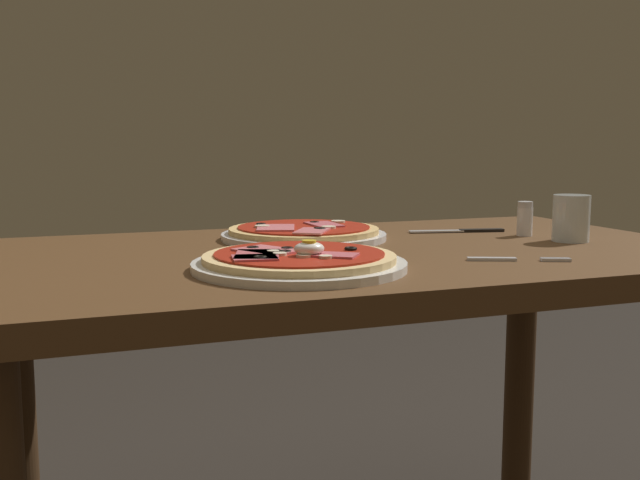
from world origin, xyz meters
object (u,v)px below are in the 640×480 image
at_px(dining_table, 354,316).
at_px(salt_shaker, 525,219).
at_px(pizza_foreground, 299,261).
at_px(knife, 463,231).
at_px(pizza_across_left, 304,233).
at_px(water_glass_near, 571,221).
at_px(fork, 510,259).

relative_size(dining_table, salt_shaker, 18.60).
height_order(dining_table, salt_shaker, salt_shaker).
relative_size(pizza_foreground, salt_shaker, 4.65).
bearing_deg(knife, pizza_across_left, 178.68).
relative_size(pizza_across_left, salt_shaker, 4.62).
distance_m(water_glass_near, knife, 0.22).
bearing_deg(water_glass_near, dining_table, 173.24).
bearing_deg(dining_table, knife, 24.78).
bearing_deg(dining_table, water_glass_near, -6.76).
distance_m(dining_table, pizza_foreground, 0.26).
height_order(water_glass_near, salt_shaker, water_glass_near).
height_order(dining_table, fork, fork).
xyz_separation_m(dining_table, water_glass_near, (0.41, -0.05, 0.15)).
relative_size(pizza_across_left, fork, 2.05).
bearing_deg(salt_shaker, pizza_foreground, -158.75).
bearing_deg(salt_shaker, fork, -129.22).
bearing_deg(fork, dining_table, 131.72).
bearing_deg(fork, salt_shaker, 50.78).
bearing_deg(salt_shaker, pizza_across_left, 166.86).
relative_size(pizza_across_left, knife, 1.59).
height_order(pizza_foreground, water_glass_near, water_glass_near).
bearing_deg(pizza_foreground, dining_table, 46.14).
bearing_deg(water_glass_near, salt_shaker, 108.50).
bearing_deg(dining_table, fork, -48.28).
relative_size(dining_table, pizza_across_left, 4.03).
bearing_deg(pizza_foreground, knife, 33.40).
distance_m(knife, salt_shaker, 0.13).
distance_m(dining_table, fork, 0.29).
height_order(pizza_foreground, knife, pizza_foreground).
relative_size(dining_table, fork, 8.27).
distance_m(pizza_foreground, salt_shaker, 0.57).
bearing_deg(water_glass_near, pizza_foreground, -168.83).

